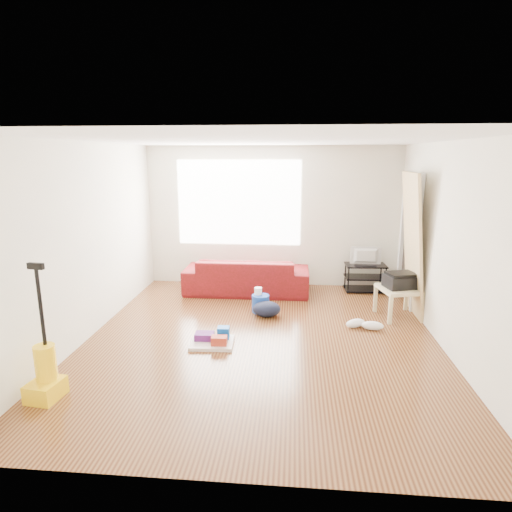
# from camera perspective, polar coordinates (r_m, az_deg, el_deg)

# --- Properties ---
(room) EXTENTS (4.51, 5.01, 2.51)m
(room) POSITION_cam_1_polar(r_m,az_deg,el_deg) (5.39, 1.65, 1.78)
(room) COLOR #43200F
(room) RESTS_ON ground
(sofa) EXTENTS (2.12, 0.83, 0.62)m
(sofa) POSITION_cam_1_polar(r_m,az_deg,el_deg) (7.49, -1.22, -4.84)
(sofa) COLOR #430F0A
(sofa) RESTS_ON ground
(tv_stand) EXTENTS (0.71, 0.43, 0.48)m
(tv_stand) POSITION_cam_1_polar(r_m,az_deg,el_deg) (7.74, 14.31, -2.75)
(tv_stand) COLOR black
(tv_stand) RESTS_ON ground
(tv) EXTENTS (0.53, 0.07, 0.30)m
(tv) POSITION_cam_1_polar(r_m,az_deg,el_deg) (7.64, 14.48, -0.00)
(tv) COLOR black
(tv) RESTS_ON tv_stand
(side_table) EXTENTS (0.67, 0.67, 0.45)m
(side_table) POSITION_cam_1_polar(r_m,az_deg,el_deg) (6.61, 18.60, -4.60)
(side_table) COLOR #C8B87D
(side_table) RESTS_ON ground
(printer) EXTENTS (0.51, 0.44, 0.23)m
(printer) POSITION_cam_1_polar(r_m,az_deg,el_deg) (6.56, 18.71, -3.09)
(printer) COLOR black
(printer) RESTS_ON side_table
(bucket) EXTENTS (0.28, 0.28, 0.26)m
(bucket) POSITION_cam_1_polar(r_m,az_deg,el_deg) (6.58, 0.61, -7.43)
(bucket) COLOR #1640A6
(bucket) RESTS_ON ground
(toilet_paper) EXTENTS (0.12, 0.12, 0.11)m
(toilet_paper) POSITION_cam_1_polar(r_m,az_deg,el_deg) (6.56, 0.29, -5.79)
(toilet_paper) COLOR white
(toilet_paper) RESTS_ON bucket
(cleaning_tray) EXTENTS (0.56, 0.46, 0.19)m
(cleaning_tray) POSITION_cam_1_polar(r_m,az_deg,el_deg) (5.52, -5.70, -11.04)
(cleaning_tray) COLOR silver
(cleaning_tray) RESTS_ON ground
(backpack) EXTENTS (0.42, 0.34, 0.23)m
(backpack) POSITION_cam_1_polar(r_m,az_deg,el_deg) (6.41, 1.42, -8.03)
(backpack) COLOR #151C31
(backpack) RESTS_ON ground
(sneakers) EXTENTS (0.54, 0.27, 0.12)m
(sneakers) POSITION_cam_1_polar(r_m,az_deg,el_deg) (6.13, 14.19, -8.84)
(sneakers) COLOR white
(sneakers) RESTS_ON ground
(vacuum) EXTENTS (0.32, 0.35, 1.35)m
(vacuum) POSITION_cam_1_polar(r_m,az_deg,el_deg) (4.79, -26.28, -13.90)
(vacuum) COLOR yellow
(vacuum) RESTS_ON ground
(door_panel) EXTENTS (0.26, 0.84, 2.10)m
(door_panel) POSITION_cam_1_polar(r_m,az_deg,el_deg) (6.94, 19.49, -7.13)
(door_panel) COLOR tan
(door_panel) RESTS_ON ground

